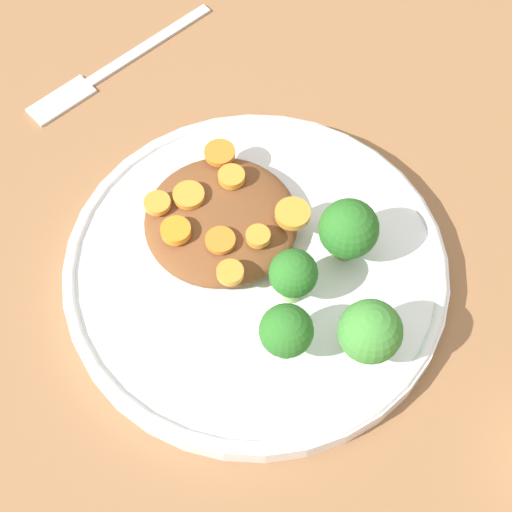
# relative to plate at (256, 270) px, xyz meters

# --- Properties ---
(ground_plane) EXTENTS (4.00, 4.00, 0.00)m
(ground_plane) POSITION_rel_plate_xyz_m (0.00, 0.00, -0.01)
(ground_plane) COLOR #8C603D
(plate) EXTENTS (0.29, 0.29, 0.02)m
(plate) POSITION_rel_plate_xyz_m (0.00, 0.00, 0.00)
(plate) COLOR white
(plate) RESTS_ON ground_plane
(stew_mound) EXTENTS (0.12, 0.12, 0.02)m
(stew_mound) POSITION_rel_plate_xyz_m (-0.01, -0.04, 0.02)
(stew_mound) COLOR brown
(stew_mound) RESTS_ON plate
(broccoli_floret_0) EXTENTS (0.04, 0.04, 0.06)m
(broccoli_floret_0) POSITION_rel_plate_xyz_m (0.00, 0.10, 0.04)
(broccoli_floret_0) COLOR #759E51
(broccoli_floret_0) RESTS_ON plate
(broccoli_floret_1) EXTENTS (0.04, 0.04, 0.06)m
(broccoli_floret_1) POSITION_rel_plate_xyz_m (-0.05, 0.04, 0.04)
(broccoli_floret_1) COLOR #759E51
(broccoli_floret_1) RESTS_ON plate
(broccoli_floret_2) EXTENTS (0.04, 0.04, 0.05)m
(broccoli_floret_2) POSITION_rel_plate_xyz_m (0.04, 0.06, 0.04)
(broccoli_floret_2) COLOR #759E51
(broccoli_floret_2) RESTS_ON plate
(broccoli_floret_3) EXTENTS (0.04, 0.04, 0.05)m
(broccoli_floret_3) POSITION_rel_plate_xyz_m (-0.00, 0.04, 0.04)
(broccoli_floret_3) COLOR #7FA85B
(broccoli_floret_3) RESTS_ON plate
(carrot_slice_0) EXTENTS (0.02, 0.02, 0.01)m
(carrot_slice_0) POSITION_rel_plate_xyz_m (0.03, -0.00, 0.03)
(carrot_slice_0) COLOR orange
(carrot_slice_0) RESTS_ON stew_mound
(carrot_slice_1) EXTENTS (0.03, 0.03, 0.01)m
(carrot_slice_1) POSITION_rel_plate_xyz_m (-0.04, -0.00, 0.03)
(carrot_slice_1) COLOR orange
(carrot_slice_1) RESTS_ON stew_mound
(carrot_slice_2) EXTENTS (0.02, 0.02, 0.01)m
(carrot_slice_2) POSITION_rel_plate_xyz_m (0.00, -0.07, 0.03)
(carrot_slice_2) COLOR orange
(carrot_slice_2) RESTS_ON stew_mound
(carrot_slice_3) EXTENTS (0.02, 0.02, 0.00)m
(carrot_slice_3) POSITION_rel_plate_xyz_m (-0.04, -0.08, 0.03)
(carrot_slice_3) COLOR orange
(carrot_slice_3) RESTS_ON stew_mound
(carrot_slice_4) EXTENTS (0.02, 0.02, 0.01)m
(carrot_slice_4) POSITION_rel_plate_xyz_m (0.03, -0.05, 0.03)
(carrot_slice_4) COLOR orange
(carrot_slice_4) RESTS_ON stew_mound
(carrot_slice_5) EXTENTS (0.02, 0.02, 0.00)m
(carrot_slice_5) POSITION_rel_plate_xyz_m (0.01, -0.02, 0.03)
(carrot_slice_5) COLOR orange
(carrot_slice_5) RESTS_ON stew_mound
(carrot_slice_6) EXTENTS (0.02, 0.02, 0.01)m
(carrot_slice_6) POSITION_rel_plate_xyz_m (-0.01, -0.01, 0.03)
(carrot_slice_6) COLOR orange
(carrot_slice_6) RESTS_ON stew_mound
(carrot_slice_7) EXTENTS (0.02, 0.02, 0.00)m
(carrot_slice_7) POSITION_rel_plate_xyz_m (0.02, -0.08, 0.03)
(carrot_slice_7) COLOR orange
(carrot_slice_7) RESTS_ON stew_mound
(carrot_slice_8) EXTENTS (0.02, 0.02, 0.01)m
(carrot_slice_8) POSITION_rel_plate_xyz_m (-0.03, -0.06, 0.03)
(carrot_slice_8) COLOR orange
(carrot_slice_8) RESTS_ON stew_mound
(fork) EXTENTS (0.20, 0.04, 0.01)m
(fork) POSITION_rel_plate_xyz_m (-0.06, -0.24, -0.01)
(fork) COLOR silver
(fork) RESTS_ON ground_plane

